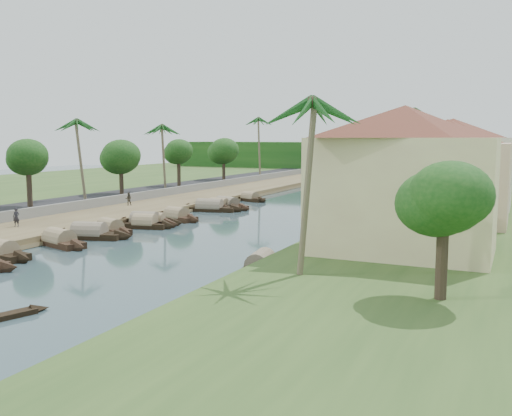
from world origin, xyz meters
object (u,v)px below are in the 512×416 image
at_px(bridge, 376,175).
at_px(person_near, 16,217).
at_px(sampan_1, 0,253).
at_px(building_near, 403,179).

distance_m(bridge, person_near, 76.74).
height_order(bridge, sampan_1, bridge).
distance_m(sampan_1, person_near, 11.32).
distance_m(bridge, sampan_1, 83.83).
height_order(bridge, person_near, person_near).
bearing_deg(bridge, sampan_1, -96.49).
bearing_deg(person_near, sampan_1, -65.04).
relative_size(sampan_1, person_near, 4.13).
height_order(building_near, person_near, building_near).
bearing_deg(person_near, bridge, 60.78).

